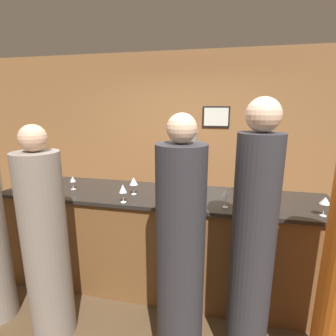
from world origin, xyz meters
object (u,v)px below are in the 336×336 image
Objects in this scene: wine_bottle_0 at (239,180)px; guest_0 at (180,260)px; guest_2 at (46,245)px; guest_3 at (252,250)px; bartender at (185,191)px.

guest_0 is at bearing -110.40° from wine_bottle_0.
wine_bottle_0 is (1.54, 1.09, 0.33)m from guest_2.
guest_0 is 0.95× the size of guest_3.
guest_0 is at bearing -164.49° from guest_3.
guest_0 is 1.25m from wine_bottle_0.
guest_0 is (0.22, -1.57, 0.02)m from bartender.
wine_bottle_0 is at bearing 93.55° from guest_3.
bartender is 0.97× the size of guest_0.
bartender is 1.76m from guest_2.
guest_0 is 1.12m from guest_2.
guest_3 is (0.49, 0.14, 0.06)m from guest_0.
guest_3 is at bearing 2.99° from guest_2.
bartender is at bearing 59.48° from guest_2.
guest_2 is at bearing -144.69° from wine_bottle_0.
guest_0 is 0.51m from guest_3.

